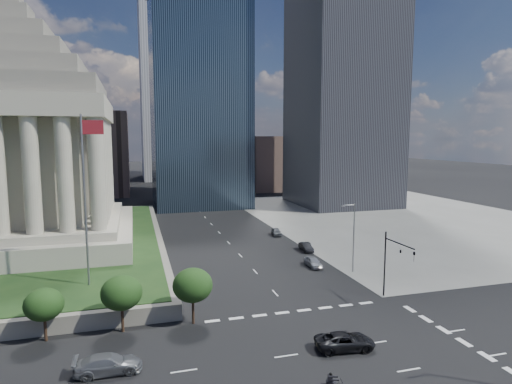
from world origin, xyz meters
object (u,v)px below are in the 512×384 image
object	(u,v)px
war_memorial	(17,124)
flagpole	(86,191)
parked_sedan_mid	(306,247)
motorcycle_lead	(329,383)
street_lamp_north	(353,234)
parked_sedan_far	(276,232)
traffic_signal_ne	(394,258)
pickup_truck	(345,341)
parked_sedan_near	(313,262)
suv_grey	(108,364)

from	to	relation	value
war_memorial	flagpole	world-z (taller)	war_memorial
flagpole	war_memorial	bearing A→B (deg)	116.89
parked_sedan_mid	motorcycle_lead	bearing A→B (deg)	-106.19
flagpole	parked_sedan_mid	size ratio (longest dim) A/B	4.72
street_lamp_north	parked_sedan_far	bearing A→B (deg)	96.53
war_memorial	parked_sedan_far	size ratio (longest dim) A/B	9.27
motorcycle_lead	street_lamp_north	bearing A→B (deg)	75.01
flagpole	street_lamp_north	distance (m)	35.95
traffic_signal_ne	flagpole	bearing A→B (deg)	163.29
parked_sedan_far	motorcycle_lead	size ratio (longest dim) A/B	1.84
flagpole	pickup_truck	distance (m)	32.76
street_lamp_north	parked_sedan_near	world-z (taller)	street_lamp_north
parked_sedan_mid	war_memorial	bearing A→B (deg)	171.25
parked_sedan_mid	pickup_truck	bearing A→B (deg)	-102.71
suv_grey	parked_sedan_near	world-z (taller)	suv_grey
parked_sedan_near	parked_sedan_far	bearing A→B (deg)	87.56
traffic_signal_ne	war_memorial	bearing A→B (deg)	143.58
traffic_signal_ne	pickup_truck	size ratio (longest dim) A/B	1.46
parked_sedan_near	motorcycle_lead	world-z (taller)	motorcycle_lead
suv_grey	motorcycle_lead	bearing A→B (deg)	-114.94
pickup_truck	motorcycle_lead	xyz separation A→B (m)	(-4.40, -5.89, 0.09)
traffic_signal_ne	pickup_truck	distance (m)	14.86
flagpole	traffic_signal_ne	xyz separation A→B (m)	(34.33, -10.30, -7.86)
parked_sedan_mid	parked_sedan_far	bearing A→B (deg)	98.90
parked_sedan_near	parked_sedan_far	size ratio (longest dim) A/B	1.03
street_lamp_north	motorcycle_lead	bearing A→B (deg)	-121.67
war_memorial	suv_grey	xyz separation A→B (m)	(15.03, -41.59, -20.62)
parked_sedan_mid	flagpole	bearing A→B (deg)	-153.66
traffic_signal_ne	motorcycle_lead	distance (m)	21.82
suv_grey	parked_sedan_near	xyz separation A→B (m)	(27.97, 22.48, -0.04)
pickup_truck	traffic_signal_ne	bearing A→B (deg)	-43.35
traffic_signal_ne	motorcycle_lead	xyz separation A→B (m)	(-15.33, -14.89, -4.40)
traffic_signal_ne	parked_sedan_far	world-z (taller)	traffic_signal_ne
parked_sedan_mid	parked_sedan_far	size ratio (longest dim) A/B	1.01
war_memorial	parked_sedan_near	world-z (taller)	war_memorial
traffic_signal_ne	suv_grey	size ratio (longest dim) A/B	1.48
flagpole	motorcycle_lead	bearing A→B (deg)	-52.99
street_lamp_north	motorcycle_lead	world-z (taller)	street_lamp_north
war_memorial	street_lamp_north	xyz separation A→B (m)	(47.33, -23.00, -15.74)
flagpole	motorcycle_lead	xyz separation A→B (m)	(19.00, -25.20, -12.26)
suv_grey	parked_sedan_mid	world-z (taller)	suv_grey
flagpole	parked_sedan_far	size ratio (longest dim) A/B	4.75
pickup_truck	parked_sedan_near	size ratio (longest dim) A/B	1.27
street_lamp_north	traffic_signal_ne	bearing A→B (deg)	-94.19
pickup_truck	parked_sedan_mid	xyz separation A→B (m)	(9.93, 32.97, -0.06)
parked_sedan_mid	parked_sedan_far	xyz separation A→B (m)	(-1.07, 12.69, 0.02)
traffic_signal_ne	motorcycle_lead	world-z (taller)	traffic_signal_ne
street_lamp_north	suv_grey	distance (m)	37.58
motorcycle_lead	suv_grey	bearing A→B (deg)	171.43
parked_sedan_near	flagpole	bearing A→B (deg)	-169.61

